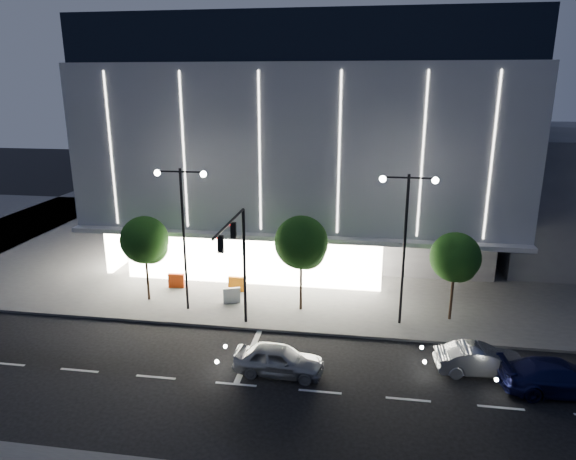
% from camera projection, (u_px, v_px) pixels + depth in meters
% --- Properties ---
extents(ground, '(160.00, 160.00, 0.00)m').
position_uv_depth(ground, '(205.00, 364.00, 26.05)').
color(ground, black).
rests_on(ground, ground).
extents(sidewalk_museum, '(70.00, 40.00, 0.15)m').
position_uv_depth(sidewalk_museum, '(335.00, 234.00, 48.09)').
color(sidewalk_museum, '#474747').
rests_on(sidewalk_museum, ground).
extents(museum, '(30.00, 25.80, 18.00)m').
position_uv_depth(museum, '(313.00, 137.00, 44.23)').
color(museum, '#4C4C51').
rests_on(museum, ground).
extents(traffic_mast, '(0.33, 5.89, 7.07)m').
position_uv_depth(traffic_mast, '(238.00, 251.00, 27.68)').
color(traffic_mast, black).
rests_on(traffic_mast, ground).
extents(street_lamp_west, '(3.16, 0.36, 9.00)m').
position_uv_depth(street_lamp_west, '(183.00, 219.00, 30.54)').
color(street_lamp_west, black).
rests_on(street_lamp_west, ground).
extents(street_lamp_east, '(3.16, 0.36, 9.00)m').
position_uv_depth(street_lamp_east, '(406.00, 228.00, 28.63)').
color(street_lamp_east, black).
rests_on(street_lamp_east, ground).
extents(tree_left, '(3.02, 3.02, 5.72)m').
position_uv_depth(tree_left, '(145.00, 242.00, 32.47)').
color(tree_left, black).
rests_on(tree_left, ground).
extents(tree_mid, '(3.25, 3.25, 6.15)m').
position_uv_depth(tree_mid, '(302.00, 245.00, 30.93)').
color(tree_mid, black).
rests_on(tree_mid, ground).
extents(tree_right, '(2.91, 2.91, 5.51)m').
position_uv_depth(tree_right, '(455.00, 260.00, 29.73)').
color(tree_right, black).
rests_on(tree_right, ground).
extents(car_lead, '(4.53, 2.02, 1.51)m').
position_uv_depth(car_lead, '(279.00, 360.00, 25.04)').
color(car_lead, '#9DA0A4').
rests_on(car_lead, ground).
extents(car_second, '(4.45, 1.93, 1.43)m').
position_uv_depth(car_second, '(480.00, 360.00, 25.11)').
color(car_second, '#999DA0').
rests_on(car_second, ground).
extents(car_third, '(5.45, 2.64, 1.53)m').
position_uv_depth(car_third, '(559.00, 377.00, 23.53)').
color(car_third, '#111441').
rests_on(car_third, ground).
extents(barrier_a, '(1.11, 0.32, 1.00)m').
position_uv_depth(barrier_a, '(176.00, 281.00, 35.31)').
color(barrier_a, red).
rests_on(barrier_a, sidewalk_museum).
extents(barrier_b, '(1.12, 0.63, 1.00)m').
position_uv_depth(barrier_b, '(232.00, 295.00, 32.88)').
color(barrier_b, silver).
rests_on(barrier_b, sidewalk_museum).
extents(barrier_c, '(1.10, 0.26, 1.00)m').
position_uv_depth(barrier_c, '(236.00, 284.00, 34.73)').
color(barrier_c, orange).
rests_on(barrier_c, sidewalk_museum).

